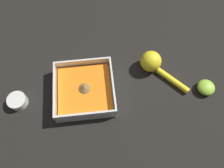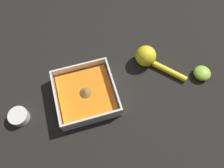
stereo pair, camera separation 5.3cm
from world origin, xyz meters
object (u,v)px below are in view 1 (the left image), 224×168
(spice_bowl, at_px, (18,101))
(lemon_half, at_px, (206,87))
(square_dish, at_px, (85,90))
(lemon_squeezer, at_px, (154,64))

(spice_bowl, bearing_deg, lemon_half, 178.13)
(lemon_half, bearing_deg, square_dish, -4.71)
(spice_bowl, xyz_separation_m, lemon_squeezer, (-0.46, -0.08, 0.02))
(square_dish, bearing_deg, spice_bowl, 3.33)
(lemon_squeezer, xyz_separation_m, lemon_half, (-0.16, 0.10, -0.02))
(lemon_half, bearing_deg, lemon_squeezer, -31.57)
(lemon_squeezer, height_order, lemon_half, lemon_squeezer)
(spice_bowl, xyz_separation_m, lemon_half, (-0.63, 0.02, 0.00))
(lemon_squeezer, distance_m, lemon_half, 0.19)
(spice_bowl, bearing_deg, lemon_squeezer, -170.28)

